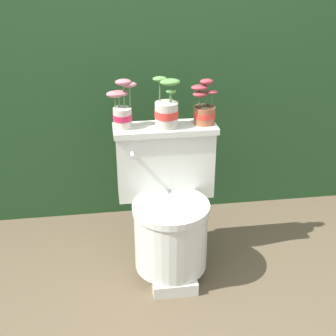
{
  "coord_description": "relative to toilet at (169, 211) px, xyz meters",
  "views": [
    {
      "loc": [
        -0.23,
        -1.9,
        1.6
      ],
      "look_at": [
        0.07,
        0.15,
        0.58
      ],
      "focal_mm": 50.0,
      "sensor_mm": 36.0,
      "label": 1
    }
  ],
  "objects": [
    {
      "name": "hedge_backdrop",
      "position": [
        -0.07,
        1.01,
        0.5
      ],
      "size": [
        3.36,
        0.82,
        1.69
      ],
      "color": "#234723",
      "rests_on": "ground"
    },
    {
      "name": "potted_plant_left",
      "position": [
        -0.21,
        0.14,
        0.51
      ],
      "size": [
        0.15,
        0.1,
        0.24
      ],
      "color": "beige",
      "rests_on": "toilet"
    },
    {
      "name": "potted_plant_midleft",
      "position": [
        0.01,
        0.12,
        0.5
      ],
      "size": [
        0.13,
        0.12,
        0.25
      ],
      "color": "beige",
      "rests_on": "toilet"
    },
    {
      "name": "ground_plane",
      "position": [
        -0.07,
        -0.12,
        -0.35
      ],
      "size": [
        12.0,
        12.0,
        0.0
      ],
      "primitive_type": "plane",
      "color": "brown"
    },
    {
      "name": "toilet",
      "position": [
        0.0,
        0.0,
        0.0
      ],
      "size": [
        0.52,
        0.48,
        0.76
      ],
      "color": "silver",
      "rests_on": "ground"
    },
    {
      "name": "potted_plant_middle",
      "position": [
        0.2,
        0.15,
        0.49
      ],
      "size": [
        0.13,
        0.11,
        0.22
      ],
      "color": "#9E5638",
      "rests_on": "toilet"
    }
  ]
}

